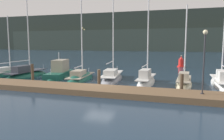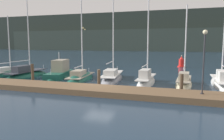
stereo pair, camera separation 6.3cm
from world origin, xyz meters
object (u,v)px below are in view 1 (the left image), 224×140
channel_buoy (181,63)px  dock_lamppost (204,52)px  sailboat_berth_8 (222,84)px  sailboat_berth_1 (7,75)px  sailboat_berth_7 (184,84)px  sailboat_berth_2 (27,76)px  sailboat_berth_4 (81,79)px  sailboat_berth_5 (112,79)px  sailboat_berth_6 (146,82)px  motorboat_berth_3 (59,74)px

channel_buoy → dock_lamppost: bearing=-86.1°
sailboat_berth_8 → channel_buoy: 16.13m
sailboat_berth_1 → sailboat_berth_7: sailboat_berth_7 is taller
sailboat_berth_2 → sailboat_berth_8: bearing=3.9°
sailboat_berth_4 → sailboat_berth_5: 3.42m
sailboat_berth_4 → sailboat_berth_6: (7.20, -0.40, 0.08)m
sailboat_berth_6 → dock_lamppost: (4.66, -4.84, 3.20)m
sailboat_berth_6 → dock_lamppost: size_ratio=2.13×
sailboat_berth_1 → dock_lamppost: sailboat_berth_1 is taller
sailboat_berth_6 → motorboat_berth_3: bearing=173.1°
sailboat_berth_5 → sailboat_berth_7: 7.49m
sailboat_berth_6 → sailboat_berth_5: bearing=160.6°
motorboat_berth_3 → channel_buoy: 20.98m
sailboat_berth_5 → sailboat_berth_6: (3.92, -1.38, 0.03)m
sailboat_berth_5 → dock_lamppost: size_ratio=2.38×
sailboat_berth_8 → channel_buoy: size_ratio=5.74×
sailboat_berth_5 → sailboat_berth_8: bearing=1.3°
motorboat_berth_3 → sailboat_berth_8: bearing=1.2°
sailboat_berth_6 → channel_buoy: sailboat_berth_6 is taller
sailboat_berth_6 → channel_buoy: 17.59m
sailboat_berth_7 → sailboat_berth_8: bearing=21.7°
sailboat_berth_5 → dock_lamppost: (8.57, -6.22, 3.23)m
sailboat_berth_4 → sailboat_berth_7: (10.68, -0.15, 0.04)m
motorboat_berth_3 → sailboat_berth_7: 13.89m
sailboat_berth_1 → sailboat_berth_5: bearing=3.3°
sailboat_berth_2 → channel_buoy: bearing=44.7°
motorboat_berth_3 → sailboat_berth_8: size_ratio=0.52×
sailboat_berth_2 → sailboat_berth_7: 17.62m
sailboat_berth_8 → sailboat_berth_4: bearing=-175.0°
sailboat_berth_5 → dock_lamppost: bearing=-35.9°
sailboat_berth_7 → motorboat_berth_3: bearing=175.8°
sailboat_berth_8 → sailboat_berth_1: bearing=-177.6°
sailboat_berth_6 → sailboat_berth_8: (6.97, 1.63, -0.01)m
sailboat_berth_2 → sailboat_berth_4: (6.93, 0.19, -0.08)m
sailboat_berth_5 → channel_buoy: 17.43m
sailboat_berth_4 → sailboat_berth_5: bearing=16.6°
sailboat_berth_2 → sailboat_berth_7: bearing=0.1°
sailboat_berth_8 → sailboat_berth_6: bearing=-166.8°
sailboat_berth_5 → sailboat_berth_7: (7.41, -1.13, -0.00)m
motorboat_berth_3 → sailboat_berth_8: 17.34m
sailboat_berth_1 → sailboat_berth_6: (17.28, -0.60, 0.08)m
dock_lamppost → sailboat_berth_8: bearing=70.4°
sailboat_berth_1 → sailboat_berth_4: sailboat_berth_4 is taller
sailboat_berth_4 → sailboat_berth_1: bearing=178.9°
motorboat_berth_3 → sailboat_berth_6: (10.37, -1.26, -0.20)m
sailboat_berth_7 → dock_lamppost: 6.14m
sailboat_berth_6 → sailboat_berth_7: sailboat_berth_6 is taller
motorboat_berth_3 → sailboat_berth_4: bearing=-15.3°
sailboat_berth_2 → sailboat_berth_6: sailboat_berth_2 is taller
sailboat_berth_7 → sailboat_berth_6: bearing=-176.0°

